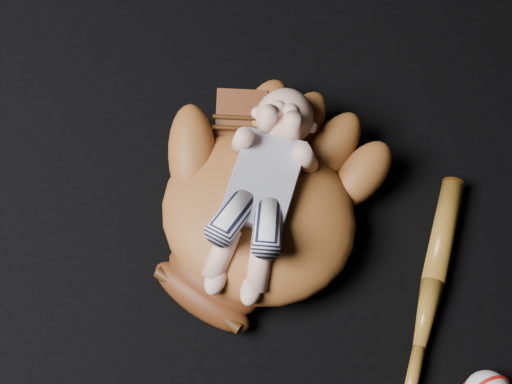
% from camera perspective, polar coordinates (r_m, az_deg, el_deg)
% --- Properties ---
extents(baseball_glove, '(0.48, 0.52, 0.14)m').
position_cam_1_polar(baseball_glove, '(1.10, 0.20, -1.54)').
color(baseball_glove, brown).
rests_on(baseball_glove, ground).
extents(newborn_baby, '(0.18, 0.35, 0.14)m').
position_cam_1_polar(newborn_baby, '(1.06, 0.25, -0.23)').
color(newborn_baby, '#DEA68F').
rests_on(newborn_baby, baseball_glove).
extents(baseball_bat, '(0.07, 0.40, 0.04)m').
position_cam_1_polar(baseball_bat, '(1.15, 13.76, -8.02)').
color(baseball_bat, '#915D1C').
rests_on(baseball_bat, ground).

